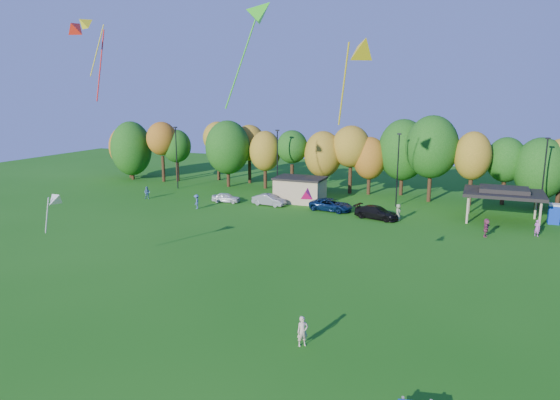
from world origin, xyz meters
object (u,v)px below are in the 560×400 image
at_px(car_c, 331,205).
at_px(kite_flyer, 303,331).
at_px(car_a, 226,198).
at_px(car_d, 377,213).
at_px(car_b, 269,200).

bearing_deg(car_c, kite_flyer, -157.71).
xyz_separation_m(car_a, car_d, (19.79, -1.33, 0.11)).
xyz_separation_m(kite_flyer, car_c, (-7.88, 32.20, -0.15)).
bearing_deg(car_d, car_b, 96.77).
bearing_deg(kite_flyer, car_a, 85.36).
relative_size(car_b, car_c, 0.82).
relative_size(car_b, car_d, 0.85).
xyz_separation_m(car_b, car_c, (8.06, 0.12, 0.02)).
bearing_deg(kite_flyer, car_d, 54.61).
distance_m(kite_flyer, car_a, 38.45).
distance_m(car_a, car_b, 5.89).
height_order(car_c, car_d, car_d).
height_order(kite_flyer, car_a, kite_flyer).
height_order(kite_flyer, car_c, kite_flyer).
bearing_deg(car_b, car_a, 99.78).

